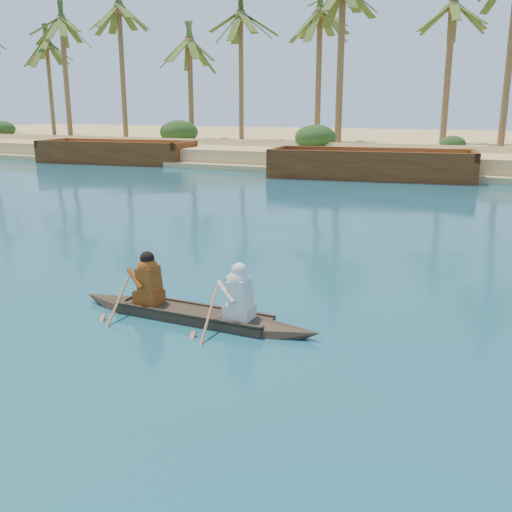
% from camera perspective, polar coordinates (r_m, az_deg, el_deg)
% --- Properties ---
extents(ground, '(160.00, 160.00, 0.00)m').
position_cam_1_polar(ground, '(17.37, -11.68, 0.22)').
color(ground, '#0C334F').
rests_on(ground, ground).
extents(sandy_embankment, '(150.00, 51.00, 1.50)m').
position_cam_1_polar(sandy_embankment, '(61.28, 15.81, 10.55)').
color(sandy_embankment, tan).
rests_on(sandy_embankment, ground).
extents(palm_grove, '(110.00, 14.00, 16.00)m').
position_cam_1_polar(palm_grove, '(49.63, 13.97, 18.51)').
color(palm_grove, '#38511C').
rests_on(palm_grove, ground).
extents(shrub_cluster, '(100.00, 6.00, 2.40)m').
position_cam_1_polar(shrub_cluster, '(46.16, 12.56, 10.46)').
color(shrub_cluster, '#193312').
rests_on(shrub_cluster, ground).
extents(canoe, '(5.53, 0.75, 1.52)m').
position_cam_1_polar(canoe, '(11.77, -6.36, -4.98)').
color(canoe, '#30281A').
rests_on(canoe, ground).
extents(barge_left, '(12.75, 5.49, 2.06)m').
position_cam_1_polar(barge_left, '(47.44, -13.80, 9.91)').
color(barge_left, brown).
rests_on(barge_left, ground).
extents(barge_mid, '(12.88, 5.93, 2.07)m').
position_cam_1_polar(barge_mid, '(36.65, 11.40, 8.80)').
color(barge_mid, brown).
rests_on(barge_mid, ground).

